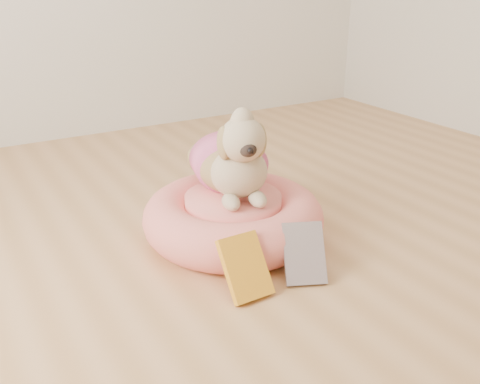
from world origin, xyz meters
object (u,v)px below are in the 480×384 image
book_white (304,253)px  dog (232,146)px  pet_bed (233,217)px  book_yellow (245,267)px

book_white → dog: bearing=119.3°
dog → book_white: 0.49m
book_white → pet_bed: bearing=122.9°
pet_bed → book_yellow: book_yellow is taller
pet_bed → dog: bearing=64.4°
dog → book_white: size_ratio=2.37×
dog → book_yellow: dog is taller
pet_bed → dog: dog is taller
pet_bed → book_yellow: 0.38m
pet_bed → dog: (0.02, 0.04, 0.27)m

